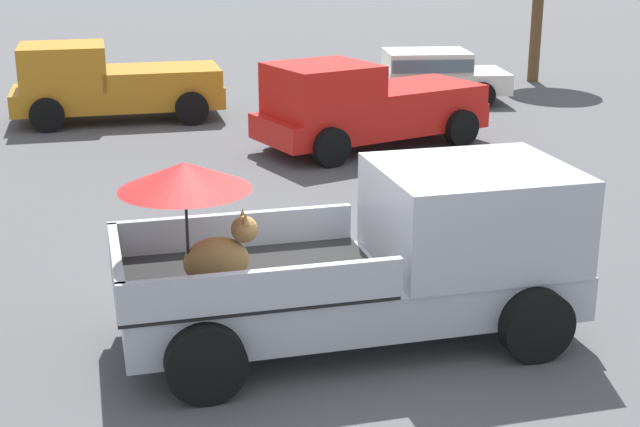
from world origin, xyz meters
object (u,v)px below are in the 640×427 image
Objects in this scene: pickup_truck_main at (385,254)px; pickup_truck_red at (109,83)px; pickup_truck_far at (364,106)px; parked_sedan_near at (424,74)px.

pickup_truck_red is at bearing 101.11° from pickup_truck_main.
pickup_truck_main is at bearing 57.20° from pickup_truck_far.
pickup_truck_far is at bearing 65.03° from parked_sedan_near.
pickup_truck_main is 1.05× the size of pickup_truck_red.
pickup_truck_far is 1.09× the size of parked_sedan_near.
pickup_truck_main is at bearing 102.06° from pickup_truck_red.
pickup_truck_red is (-1.11, 12.94, -0.10)m from pickup_truck_main.
parked_sedan_near is (7.86, -0.65, -0.13)m from pickup_truck_red.
pickup_truck_red is at bearing -56.78° from pickup_truck_far.
pickup_truck_red reaches higher than parked_sedan_near.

